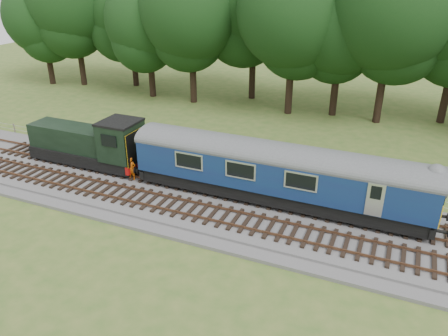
% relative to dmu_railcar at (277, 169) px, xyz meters
% --- Properties ---
extents(ground, '(120.00, 120.00, 0.00)m').
position_rel_dmu_railcar_xyz_m(ground, '(-4.99, -1.40, -2.61)').
color(ground, '#3B5F23').
rests_on(ground, ground).
extents(ballast, '(70.00, 7.00, 0.35)m').
position_rel_dmu_railcar_xyz_m(ballast, '(-4.99, -1.40, -2.43)').
color(ballast, '#4C4C4F').
rests_on(ballast, ground).
extents(track_north, '(67.20, 2.40, 0.21)m').
position_rel_dmu_railcar_xyz_m(track_north, '(-4.99, -0.00, -2.19)').
color(track_north, black).
rests_on(track_north, ballast).
extents(track_south, '(67.20, 2.40, 0.21)m').
position_rel_dmu_railcar_xyz_m(track_south, '(-4.99, -3.00, -2.19)').
color(track_south, black).
rests_on(track_south, ballast).
extents(fence, '(64.00, 0.12, 1.00)m').
position_rel_dmu_railcar_xyz_m(fence, '(-4.99, 3.10, -2.61)').
color(fence, '#6B6054').
rests_on(fence, ground).
extents(tree_line, '(70.00, 8.00, 18.00)m').
position_rel_dmu_railcar_xyz_m(tree_line, '(-4.99, 20.60, -2.61)').
color(tree_line, black).
rests_on(tree_line, ground).
extents(dmu_railcar, '(18.05, 2.86, 3.88)m').
position_rel_dmu_railcar_xyz_m(dmu_railcar, '(0.00, 0.00, 0.00)').
color(dmu_railcar, black).
rests_on(dmu_railcar, ground).
extents(shunter_loco, '(8.91, 2.60, 3.38)m').
position_rel_dmu_railcar_xyz_m(shunter_loco, '(-13.93, 0.00, -0.63)').
color(shunter_loco, black).
rests_on(shunter_loco, ground).
extents(worker, '(0.68, 0.54, 1.64)m').
position_rel_dmu_railcar_xyz_m(worker, '(-9.89, -0.94, -1.44)').
color(worker, '#DA5A0B').
rests_on(worker, ballast).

